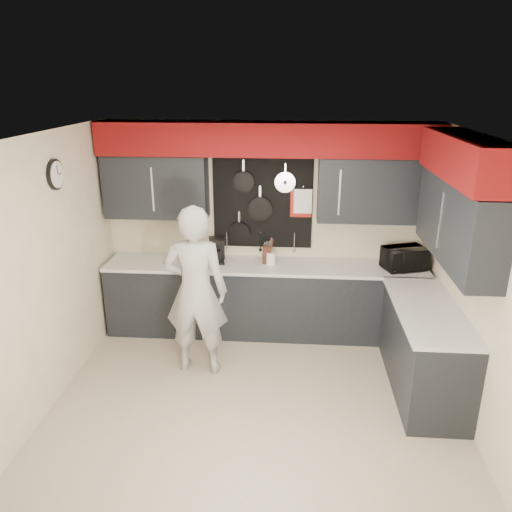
# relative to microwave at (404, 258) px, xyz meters

# --- Properties ---
(ground) EXTENTS (4.00, 4.00, 0.00)m
(ground) POSITION_rel_microwave_xyz_m (-1.65, -1.41, -1.05)
(ground) COLOR #B7A48F
(ground) RESTS_ON ground
(back_wall_assembly) EXTENTS (4.00, 0.36, 2.60)m
(back_wall_assembly) POSITION_rel_microwave_xyz_m (-1.64, 0.19, 0.96)
(back_wall_assembly) COLOR #F8E7BF
(back_wall_assembly) RESTS_ON ground
(right_wall_assembly) EXTENTS (0.36, 3.50, 2.60)m
(right_wall_assembly) POSITION_rel_microwave_xyz_m (0.20, -1.15, 0.89)
(right_wall_assembly) COLOR #F8E7BF
(right_wall_assembly) RESTS_ON ground
(left_wall_assembly) EXTENTS (0.05, 3.50, 2.60)m
(left_wall_assembly) POSITION_rel_microwave_xyz_m (-3.64, -1.39, 0.28)
(left_wall_assembly) COLOR #F8E7BF
(left_wall_assembly) RESTS_ON ground
(base_cabinets) EXTENTS (3.95, 2.20, 0.92)m
(base_cabinets) POSITION_rel_microwave_xyz_m (-1.16, -0.28, -0.60)
(base_cabinets) COLOR black
(base_cabinets) RESTS_ON ground
(microwave) EXTENTS (0.56, 0.47, 0.27)m
(microwave) POSITION_rel_microwave_xyz_m (0.00, 0.00, 0.00)
(microwave) COLOR black
(microwave) RESTS_ON base_cabinets
(knife_block) EXTENTS (0.11, 0.11, 0.23)m
(knife_block) POSITION_rel_microwave_xyz_m (-1.63, 0.07, -0.02)
(knife_block) COLOR #341E10
(knife_block) RESTS_ON base_cabinets
(utensil_crock) EXTENTS (0.12, 0.12, 0.15)m
(utensil_crock) POSITION_rel_microwave_xyz_m (-1.58, 0.04, -0.06)
(utensil_crock) COLOR white
(utensil_crock) RESTS_ON base_cabinets
(coffee_maker) EXTENTS (0.21, 0.24, 0.31)m
(coffee_maker) POSITION_rel_microwave_xyz_m (-2.24, 0.07, 0.03)
(coffee_maker) COLOR black
(coffee_maker) RESTS_ON base_cabinets
(person) EXTENTS (0.70, 0.47, 1.87)m
(person) POSITION_rel_microwave_xyz_m (-2.33, -0.88, -0.12)
(person) COLOR beige
(person) RESTS_ON ground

